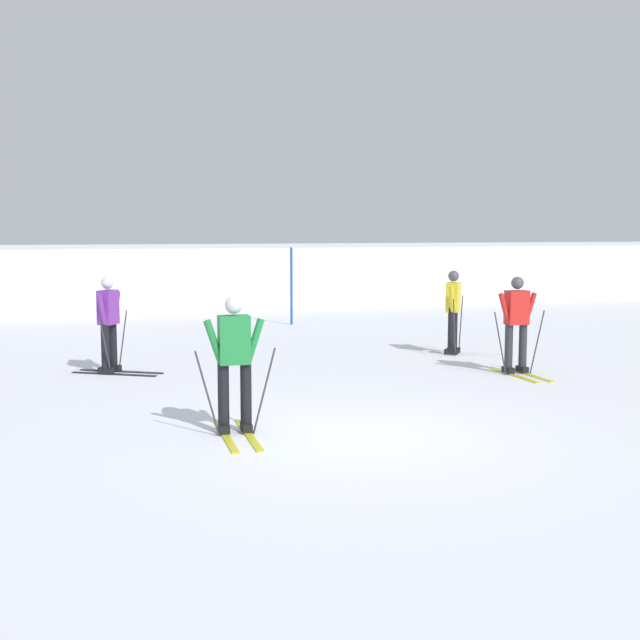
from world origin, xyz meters
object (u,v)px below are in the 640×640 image
Objects in this scene: skier_yellow at (454,310)px; skier_green at (234,360)px; skier_red at (517,322)px; trail_marker_pole at (291,286)px; skier_purple at (109,322)px.

skier_green is at bearing -140.27° from skier_yellow.
skier_red is 0.83× the size of trail_marker_pole.
skier_yellow is 7.47m from skier_green.
skier_red is at bearing -80.83° from trail_marker_pole.
skier_purple is 0.83× the size of trail_marker_pole.
skier_yellow is 1.00× the size of skier_purple.
skier_yellow is at bearing 39.73° from skier_green.
trail_marker_pole is (4.30, 10.96, 0.12)m from skier_green.
trail_marker_pole reaches higher than skier_red.
skier_yellow is at bearing -76.80° from trail_marker_pole.
trail_marker_pole is at bearing 99.17° from skier_red.
skier_green is at bearing -156.87° from skier_red.
skier_green is at bearing -111.42° from trail_marker_pole.
skier_yellow is 0.83× the size of trail_marker_pole.
skier_purple is at bearing 159.54° from skier_red.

